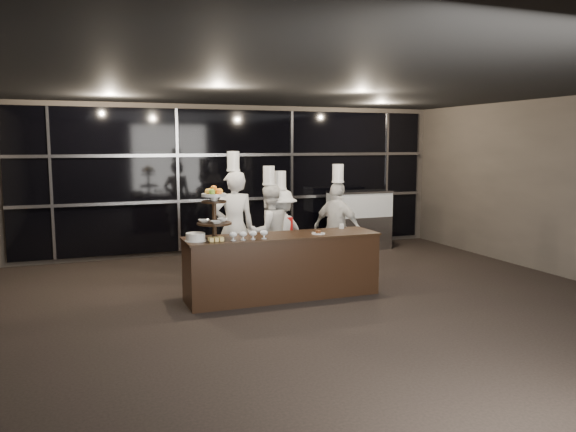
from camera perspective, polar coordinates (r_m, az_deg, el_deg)
name	(u,v)px	position (r m, az deg, el deg)	size (l,w,h in m)	color
room	(346,204)	(6.91, 5.91, 1.27)	(10.00, 10.00, 10.00)	black
window_wall	(237,179)	(11.52, -5.25, 3.74)	(8.60, 0.10, 2.80)	black
buffet_counter	(283,266)	(8.18, -0.56, -5.08)	(2.84, 0.74, 0.92)	black
display_stand	(214,209)	(7.75, -7.52, 0.71)	(0.48, 0.48, 0.74)	black
compotes	(248,234)	(7.69, -4.05, -1.83)	(0.55, 0.11, 0.12)	silver
layer_cake	(196,237)	(7.69, -9.37, -2.12)	(0.30, 0.30, 0.11)	white
pastry_squares	(216,239)	(7.64, -7.33, -2.35)	(0.20, 0.13, 0.05)	#FFDD7C
small_plate	(318,233)	(8.20, 3.11, -1.72)	(0.20, 0.20, 0.05)	white
chef_cup	(342,226)	(8.74, 5.47, -1.04)	(0.08, 0.08, 0.07)	white
display_case	(359,217)	(11.94, 7.25, -0.10)	(1.31, 0.57, 1.24)	#A5A5AA
chef_a	(234,226)	(8.90, -5.50, -1.06)	(0.66, 0.44, 2.11)	silver
chef_b	(269,231)	(9.20, -1.94, -1.55)	(0.84, 0.70, 1.87)	white
chef_c	(280,232)	(9.37, -0.78, -1.68)	(1.09, 0.86, 1.78)	white
chef_d	(337,228)	(9.52, 5.03, -1.20)	(0.80, 1.00, 1.89)	white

